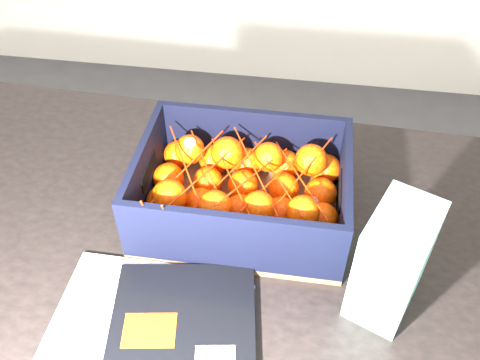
# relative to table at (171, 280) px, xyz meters

# --- Properties ---
(table) EXTENTS (1.23, 0.85, 0.75)m
(table) POSITION_rel_table_xyz_m (0.00, 0.00, 0.00)
(table) COLOR black
(table) RESTS_ON ground
(magazine_stack) EXTENTS (0.32, 0.31, 0.02)m
(magazine_stack) POSITION_rel_table_xyz_m (0.03, -0.18, 0.11)
(magazine_stack) COLOR silver
(magazine_stack) RESTS_ON table
(produce_crate) EXTENTS (0.35, 0.26, 0.13)m
(produce_crate) POSITION_rel_table_xyz_m (0.12, 0.09, 0.14)
(produce_crate) COLOR brown
(produce_crate) RESTS_ON table
(clementine_heap) EXTENTS (0.34, 0.24, 0.10)m
(clementine_heap) POSITION_rel_table_xyz_m (0.12, 0.10, 0.15)
(clementine_heap) COLOR #FF4405
(clementine_heap) RESTS_ON produce_crate
(mesh_net) EXTENTS (0.29, 0.23, 0.09)m
(mesh_net) POSITION_rel_table_xyz_m (0.11, 0.08, 0.20)
(mesh_net) COLOR red
(mesh_net) RESTS_ON clementine_heap
(retail_carton) EXTENTS (0.12, 0.14, 0.18)m
(retail_carton) POSITION_rel_table_xyz_m (0.35, -0.05, 0.19)
(retail_carton) COLOR white
(retail_carton) RESTS_ON table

